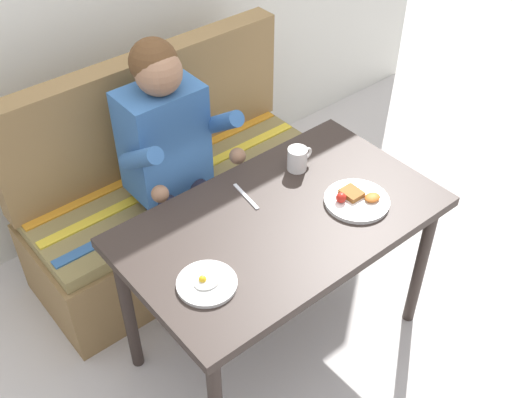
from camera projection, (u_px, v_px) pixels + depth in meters
The scene contains 8 objects.
ground_plane at pixel (278, 339), 2.81m from camera, with size 8.00×8.00×0.00m, color silver.
table at pixel (281, 233), 2.39m from camera, with size 1.20×0.70×0.73m.
couch at pixel (175, 196), 3.04m from camera, with size 1.44×0.56×1.00m.
person at pixel (173, 150), 2.63m from camera, with size 0.45×0.61×1.21m.
plate_breakfast at pixel (356, 200), 2.39m from camera, with size 0.25×0.25×0.05m.
plate_eggs at pixel (207, 283), 2.08m from camera, with size 0.20×0.20×0.04m.
coffee_mug at pixel (298, 158), 2.52m from camera, with size 0.12×0.08×0.10m.
fork at pixel (246, 196), 2.42m from camera, with size 0.01×0.17×0.01m, color silver.
Camera 1 is at (-1.17, -1.27, 2.31)m, focal length 44.47 mm.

